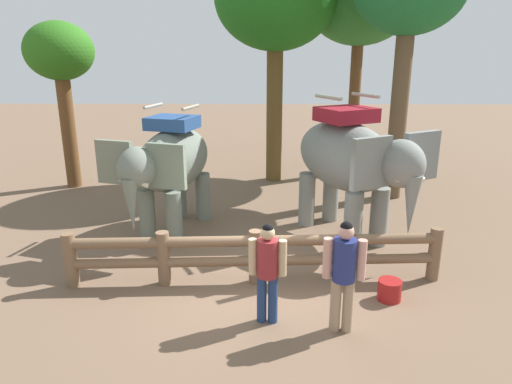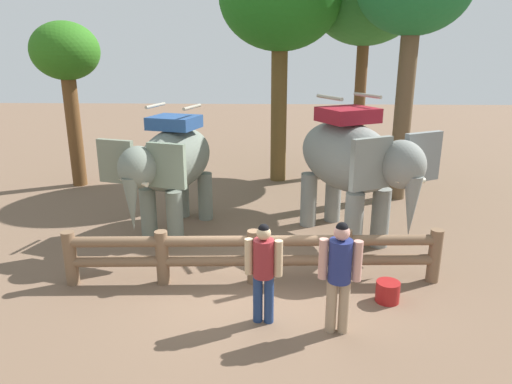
{
  "view_description": "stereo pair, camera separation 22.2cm",
  "coord_description": "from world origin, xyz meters",
  "views": [
    {
      "loc": [
        0.1,
        -7.82,
        4.26
      ],
      "look_at": [
        0.0,
        1.47,
        1.4
      ],
      "focal_mm": 32.78,
      "sensor_mm": 36.0,
      "label": 1
    },
    {
      "loc": [
        0.32,
        -7.82,
        4.26
      ],
      "look_at": [
        0.0,
        1.47,
        1.4
      ],
      "focal_mm": 32.78,
      "sensor_mm": 36.0,
      "label": 2
    }
  ],
  "objects": [
    {
      "name": "elephant_center",
      "position": [
        2.12,
        2.41,
        1.85
      ],
      "size": [
        3.07,
        3.85,
        3.3
      ],
      "color": "gray",
      "rests_on": "ground"
    },
    {
      "name": "elephant_near_left",
      "position": [
        -2.01,
        2.68,
        1.7
      ],
      "size": [
        2.39,
        3.62,
        3.03
      ],
      "color": "slate",
      "rests_on": "ground"
    },
    {
      "name": "tourist_man_in_blue",
      "position": [
        1.36,
        -1.39,
        1.06
      ],
      "size": [
        0.64,
        0.39,
        1.83
      ],
      "color": "#A08568",
      "rests_on": "ground"
    },
    {
      "name": "ground_plane",
      "position": [
        0.0,
        0.0,
        0.0
      ],
      "size": [
        60.0,
        60.0,
        0.0
      ],
      "primitive_type": "plane",
      "color": "brown"
    },
    {
      "name": "tree_deep_back",
      "position": [
        0.53,
        7.49,
        5.67
      ],
      "size": [
        3.76,
        3.76,
        7.36
      ],
      "color": "brown",
      "rests_on": "ground"
    },
    {
      "name": "tourist_woman_in_black",
      "position": [
        0.21,
        -1.15,
        0.98
      ],
      "size": [
        0.6,
        0.36,
        1.7
      ],
      "color": "navy",
      "rests_on": "ground"
    },
    {
      "name": "feed_bucket",
      "position": [
        2.38,
        -0.44,
        0.19
      ],
      "size": [
        0.42,
        0.42,
        0.37
      ],
      "color": "maroon",
      "rests_on": "ground"
    },
    {
      "name": "log_fence",
      "position": [
        0.0,
        0.17,
        0.61
      ],
      "size": [
        7.06,
        0.58,
        1.05
      ],
      "color": "brown",
      "rests_on": "ground"
    },
    {
      "name": "tree_far_left",
      "position": [
        -5.93,
        6.64,
        3.98
      ],
      "size": [
        2.04,
        2.04,
        5.06
      ],
      "color": "brown",
      "rests_on": "ground"
    }
  ]
}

